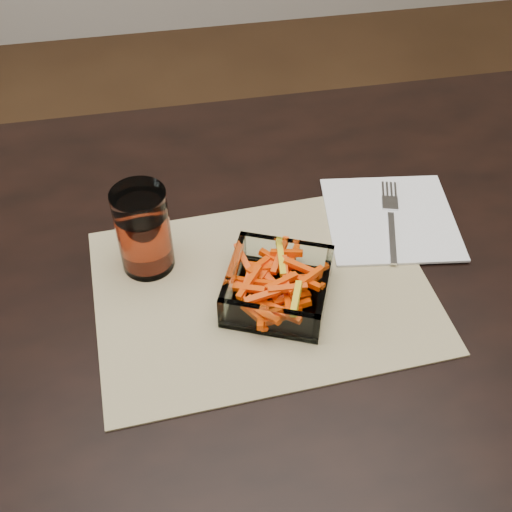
% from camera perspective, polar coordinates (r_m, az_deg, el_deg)
% --- Properties ---
extents(dining_table, '(1.60, 0.90, 0.75)m').
position_cam_1_polar(dining_table, '(0.97, 5.85, -4.63)').
color(dining_table, black).
rests_on(dining_table, ground).
extents(placemat, '(0.46, 0.35, 0.00)m').
position_cam_1_polar(placemat, '(0.87, 0.62, -3.02)').
color(placemat, tan).
rests_on(placemat, dining_table).
extents(glass_bowl, '(0.17, 0.17, 0.05)m').
position_cam_1_polar(glass_bowl, '(0.85, 1.93, -2.84)').
color(glass_bowl, white).
rests_on(glass_bowl, placemat).
extents(tumbler, '(0.07, 0.07, 0.13)m').
position_cam_1_polar(tumbler, '(0.88, -9.93, 2.05)').
color(tumbler, white).
rests_on(tumbler, placemat).
extents(napkin, '(0.21, 0.21, 0.00)m').
position_cam_1_polar(napkin, '(0.99, 11.86, 3.31)').
color(napkin, white).
rests_on(napkin, placemat).
extents(fork, '(0.07, 0.18, 0.00)m').
position_cam_1_polar(fork, '(0.99, 11.90, 3.37)').
color(fork, silver).
rests_on(fork, napkin).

